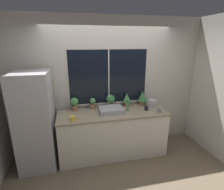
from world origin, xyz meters
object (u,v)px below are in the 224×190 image
Objects in this scene: potted_plant_center at (111,100)px; mug_grey at (159,110)px; potted_plant_right at (127,99)px; sink at (111,110)px; potted_plant_far_left at (74,103)px; potted_plant_left at (93,103)px; mug_yellow at (73,119)px; potted_plant_far_right at (142,97)px; soap_bottle at (128,107)px; kettle at (152,103)px; mug_black at (146,108)px; refrigerator at (35,121)px.

potted_plant_center is 2.92× the size of mug_grey.
potted_plant_center is 0.35m from potted_plant_right.
potted_plant_far_left is (-0.69, 0.24, 0.10)m from sink.
mug_yellow is at bearing -129.32° from potted_plant_left.
potted_plant_far_right is (1.06, 0.00, 0.05)m from potted_plant_left.
potted_plant_far_left is 1.21× the size of soap_bottle.
mug_yellow is 0.52× the size of kettle.
sink is 0.71m from mug_black.
potted_plant_far_left is 3.29× the size of mug_black.
refrigerator reaches higher than mug_yellow.
mug_black is (0.38, -0.04, -0.05)m from soap_bottle.
mug_black is at bearing 0.33° from refrigerator.
potted_plant_far_left is 1.60m from kettle.
potted_plant_right is (1.76, 0.31, 0.19)m from refrigerator.
potted_plant_far_left is at bearing 165.70° from soap_bottle.
potted_plant_left is 2.44× the size of mug_grey.
potted_plant_far_left reaches higher than mug_black.
kettle is at bearing -5.76° from potted_plant_left.
potted_plant_far_left is at bearing 175.53° from kettle.
refrigerator reaches higher than potted_plant_right.
sink is at bearing 18.73° from mug_yellow.
mug_black is at bearing 139.98° from mug_grey.
mug_grey is (2.28, -0.16, 0.07)m from refrigerator.
potted_plant_right reaches higher than mug_grey.
mug_grey is 1.17× the size of mug_black.
potted_plant_far_right is at bearing 32.50° from soap_bottle.
potted_plant_right reaches higher than soap_bottle.
refrigerator is 5.80× the size of potted_plant_far_right.
mug_grey is (1.23, -0.47, -0.08)m from potted_plant_left.
mug_black is (1.39, -0.30, -0.11)m from potted_plant_far_left.
mug_black is at bearing -16.25° from potted_plant_left.
potted_plant_center is 0.39m from soap_bottle.
mug_black is (2.08, 0.01, 0.07)m from refrigerator.
potted_plant_left is 0.84× the size of potted_plant_center.
potted_plant_center is at bearing 12.44° from refrigerator.
potted_plant_far_left is at bearing 180.00° from potted_plant_left.
mug_grey is at bearing -40.02° from mug_black.
potted_plant_center is 1.53× the size of kettle.
potted_plant_left is (0.36, 0.00, -0.03)m from potted_plant_far_left.
potted_plant_center reaches higher than soap_bottle.
refrigerator is 1.38m from sink.
potted_plant_right reaches higher than potted_plant_center.
mug_yellow is (-0.40, -0.49, -0.08)m from potted_plant_left.
potted_plant_center is at bearing 32.33° from mug_yellow.
potted_plant_far_left reaches higher than kettle.
potted_plant_center is 2.92× the size of mug_yellow.
mug_black is at bearing -138.94° from kettle.
kettle is (0.00, 0.34, 0.03)m from mug_grey.
mug_grey is at bearing -14.06° from sink.
soap_bottle reaches higher than mug_black.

